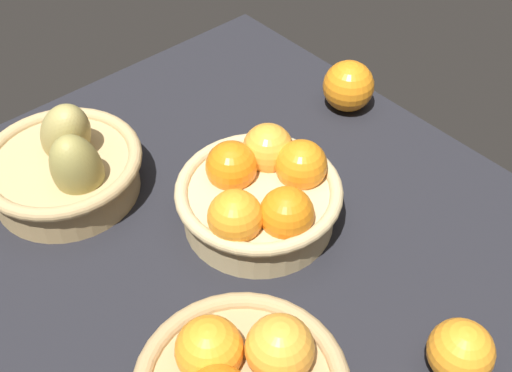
{
  "coord_description": "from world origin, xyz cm",
  "views": [
    {
      "loc": [
        45.65,
        -38.24,
        69.41
      ],
      "look_at": [
        -1.47,
        3.18,
        7.0
      ],
      "focal_mm": 45.77,
      "sensor_mm": 36.0,
      "label": 1
    }
  ],
  "objects_px": {
    "basket_near_left_pears": "(66,166)",
    "loose_orange_front_gap": "(461,352)",
    "basket_center": "(261,194)",
    "loose_orange_back_gap": "(348,86)"
  },
  "relations": [
    {
      "from": "loose_orange_front_gap",
      "to": "loose_orange_back_gap",
      "type": "distance_m",
      "value": 0.48
    },
    {
      "from": "basket_near_left_pears",
      "to": "loose_orange_back_gap",
      "type": "xyz_separation_m",
      "value": [
        0.13,
        0.44,
        -0.01
      ]
    },
    {
      "from": "loose_orange_back_gap",
      "to": "loose_orange_front_gap",
      "type": "bearing_deg",
      "value": -32.48
    },
    {
      "from": "basket_near_left_pears",
      "to": "loose_orange_front_gap",
      "type": "xyz_separation_m",
      "value": [
        0.53,
        0.18,
        -0.01
      ]
    },
    {
      "from": "basket_near_left_pears",
      "to": "loose_orange_front_gap",
      "type": "bearing_deg",
      "value": 18.44
    },
    {
      "from": "basket_center",
      "to": "loose_orange_front_gap",
      "type": "xyz_separation_m",
      "value": [
        0.31,
        0.01,
        -0.01
      ]
    },
    {
      "from": "basket_near_left_pears",
      "to": "loose_orange_back_gap",
      "type": "bearing_deg",
      "value": 74.01
    },
    {
      "from": "basket_center",
      "to": "basket_near_left_pears",
      "type": "bearing_deg",
      "value": -143.07
    },
    {
      "from": "basket_center",
      "to": "loose_orange_back_gap",
      "type": "bearing_deg",
      "value": 109.19
    },
    {
      "from": "basket_near_left_pears",
      "to": "loose_orange_back_gap",
      "type": "relative_size",
      "value": 2.7
    }
  ]
}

